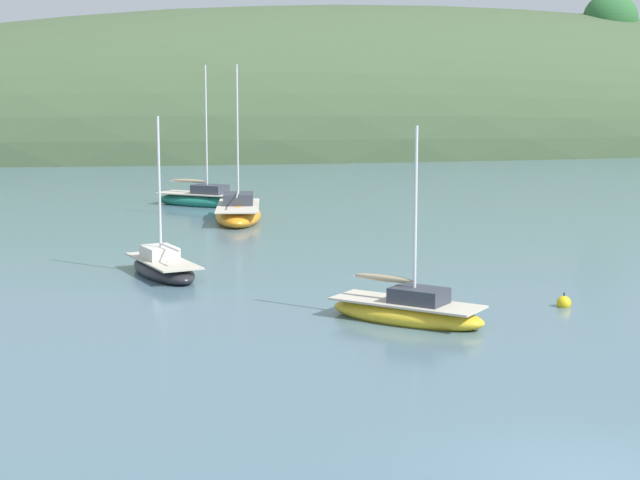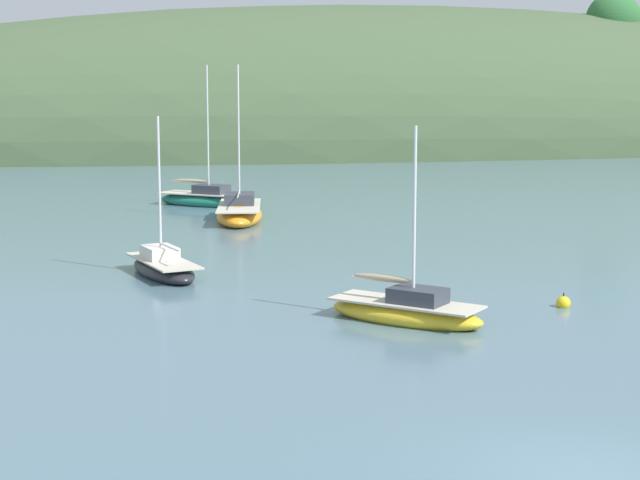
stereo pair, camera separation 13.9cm
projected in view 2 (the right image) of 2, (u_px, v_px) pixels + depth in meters
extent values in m
ellipsoid|color=#425638|center=(403.00, 149.00, 107.59)|extent=(150.00, 36.00, 29.63)
ellipsoid|color=#2D6633|center=(613.00, 18.00, 106.74)|extent=(5.77, 5.25, 5.25)
ellipsoid|color=gold|center=(406.00, 314.00, 29.08)|extent=(4.48, 4.53, 0.76)
cube|color=beige|center=(406.00, 303.00, 29.03)|extent=(4.12, 4.16, 0.06)
cube|color=#333842|center=(418.00, 296.00, 28.79)|extent=(1.81, 1.82, 0.47)
cylinder|color=silver|center=(414.00, 216.00, 28.53)|extent=(0.09, 0.09, 5.02)
cylinder|color=silver|center=(383.00, 280.00, 29.34)|extent=(1.45, 1.47, 0.07)
ellipsoid|color=tan|center=(383.00, 278.00, 29.34)|extent=(1.48, 1.51, 0.20)
ellipsoid|color=#232328|center=(163.00, 270.00, 36.07)|extent=(2.69, 4.94, 0.75)
cube|color=beige|center=(163.00, 261.00, 36.01)|extent=(2.47, 4.55, 0.06)
cube|color=silver|center=(160.00, 253.00, 36.31)|extent=(1.37, 1.71, 0.46)
cylinder|color=silver|center=(159.00, 189.00, 35.84)|extent=(0.09, 0.09, 5.07)
cylinder|color=silver|center=(170.00, 247.00, 35.27)|extent=(0.55, 1.93, 0.07)
ellipsoid|color=#196B56|center=(205.00, 201.00, 57.23)|extent=(5.66, 5.10, 0.91)
cube|color=beige|center=(205.00, 194.00, 57.17)|extent=(5.21, 4.69, 0.06)
cube|color=#333842|center=(211.00, 189.00, 56.93)|extent=(2.21, 2.13, 0.52)
cylinder|color=silver|center=(208.00, 130.00, 56.51)|extent=(0.09, 0.09, 7.13)
cylinder|color=silver|center=(191.00, 182.00, 57.46)|extent=(1.91, 1.56, 0.07)
ellipsoid|color=tan|center=(190.00, 181.00, 57.46)|extent=(1.92, 1.60, 0.20)
ellipsoid|color=orange|center=(239.00, 215.00, 50.65)|extent=(3.40, 6.89, 1.05)
cube|color=beige|center=(239.00, 206.00, 50.58)|extent=(3.12, 6.34, 0.06)
cube|color=#333842|center=(240.00, 199.00, 51.06)|extent=(1.81, 2.34, 0.57)
cylinder|color=silver|center=(239.00, 135.00, 50.39)|extent=(0.09, 0.09, 6.93)
cylinder|color=silver|center=(239.00, 194.00, 49.44)|extent=(0.57, 2.74, 0.07)
sphere|color=yellow|center=(563.00, 303.00, 31.01)|extent=(0.44, 0.44, 0.44)
cylinder|color=black|center=(564.00, 294.00, 30.97)|extent=(0.04, 0.04, 0.10)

